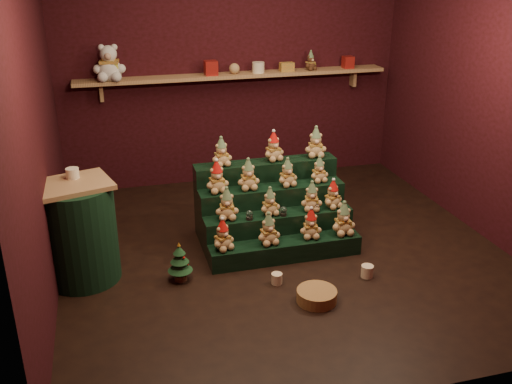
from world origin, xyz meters
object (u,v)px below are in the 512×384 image
object	(u,v)px
riser_tier_front	(285,250)
snow_globe_b	(283,211)
snow_globe_a	(249,215)
wicker_basket	(317,296)
mug_left	(277,279)
white_bear	(109,58)
snow_globe_c	(317,208)
mug_right	(367,271)
side_table	(79,232)
mini_christmas_tree	(180,262)
brown_bear	(311,61)

from	to	relation	value
riser_tier_front	snow_globe_b	xyz separation A→B (m)	(0.03, 0.16, 0.31)
snow_globe_a	wicker_basket	size ratio (longest dim) A/B	0.28
mug_left	white_bear	distance (m)	3.04
wicker_basket	white_bear	distance (m)	3.40
snow_globe_b	wicker_basket	size ratio (longest dim) A/B	0.27
snow_globe_a	white_bear	xyz separation A→B (m)	(-1.07, 1.83, 1.16)
snow_globe_c	wicker_basket	distance (m)	1.01
snow_globe_c	mug_right	world-z (taller)	snow_globe_c
snow_globe_a	side_table	size ratio (longest dim) A/B	0.10
riser_tier_front	white_bear	world-z (taller)	white_bear
mini_christmas_tree	mug_right	xyz separation A→B (m)	(1.56, -0.37, -0.12)
riser_tier_front	white_bear	bearing A→B (deg)	124.41
riser_tier_front	mug_left	bearing A→B (deg)	-117.39
snow_globe_b	mug_left	distance (m)	0.69
white_bear	mug_left	bearing A→B (deg)	-57.21
side_table	mini_christmas_tree	size ratio (longest dim) A/B	2.45
mini_christmas_tree	wicker_basket	bearing A→B (deg)	-31.37
riser_tier_front	brown_bear	bearing A→B (deg)	64.99
snow_globe_a	brown_bear	distance (m)	2.42
riser_tier_front	side_table	bearing A→B (deg)	175.58
mini_christmas_tree	wicker_basket	distance (m)	1.18
snow_globe_b	snow_globe_c	distance (m)	0.32
mini_christmas_tree	white_bear	size ratio (longest dim) A/B	0.75
wicker_basket	brown_bear	xyz separation A→B (m)	(0.90, 2.71, 1.38)
white_bear	snow_globe_c	bearing A→B (deg)	-40.14
riser_tier_front	brown_bear	world-z (taller)	brown_bear
snow_globe_a	mug_right	bearing A→B (deg)	-36.36
mini_christmas_tree	brown_bear	distance (m)	3.10
snow_globe_b	white_bear	world-z (taller)	white_bear
mini_christmas_tree	brown_bear	size ratio (longest dim) A/B	1.64
side_table	snow_globe_c	bearing A→B (deg)	-15.08
side_table	white_bear	xyz separation A→B (m)	(0.40, 1.85, 1.12)
mug_left	mug_right	bearing A→B (deg)	-7.21
white_bear	side_table	bearing A→B (deg)	-95.55
snow_globe_b	snow_globe_c	world-z (taller)	snow_globe_b
mug_right	white_bear	bearing A→B (deg)	128.17
mug_right	riser_tier_front	bearing A→B (deg)	140.18
snow_globe_a	snow_globe_c	world-z (taller)	snow_globe_a
brown_bear	mug_right	bearing A→B (deg)	-119.26
snow_globe_b	snow_globe_c	size ratio (longest dim) A/B	1.07
wicker_basket	brown_bear	bearing A→B (deg)	71.67
mug_left	mug_right	size ratio (longest dim) A/B	0.88
wicker_basket	mini_christmas_tree	bearing A→B (deg)	148.63
side_table	mug_left	size ratio (longest dim) A/B	9.42
snow_globe_a	snow_globe_b	bearing A→B (deg)	0.00
snow_globe_a	side_table	world-z (taller)	side_table
wicker_basket	brown_bear	distance (m)	3.17
snow_globe_c	mug_left	distance (m)	0.85
mug_left	wicker_basket	distance (m)	0.41
side_table	mug_right	distance (m)	2.46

